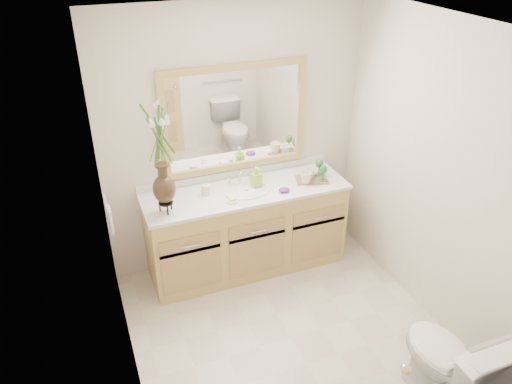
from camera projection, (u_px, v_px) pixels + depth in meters
name	position (u px, v px, depth m)	size (l,w,h in m)	color
floor	(291.00, 338.00, 4.00)	(2.60, 2.60, 0.00)	beige
ceiling	(305.00, 29.00, 2.82)	(2.40, 2.60, 0.02)	white
wall_back	(235.00, 139.00, 4.46)	(2.40, 0.02, 2.40)	silver
wall_front	(415.00, 343.00, 2.35)	(2.40, 0.02, 2.40)	silver
wall_left	(118.00, 247.00, 3.03)	(0.02, 2.60, 2.40)	silver
wall_right	(440.00, 180.00, 3.79)	(0.02, 2.60, 2.40)	silver
vanity	(246.00, 230.00, 4.62)	(1.80, 0.55, 0.80)	tan
counter	(246.00, 191.00, 4.42)	(1.84, 0.57, 0.03)	silver
sink	(247.00, 196.00, 4.43)	(0.38, 0.34, 0.23)	white
mirror	(235.00, 119.00, 4.35)	(1.32, 0.04, 0.97)	white
switch_plate	(110.00, 215.00, 3.76)	(0.02, 0.12, 0.12)	white
grab_bar	(510.00, 337.00, 2.72)	(0.03, 0.03, 0.55)	silver
toilet	(448.00, 365.00, 3.29)	(0.42, 0.75, 0.74)	white
flower_vase	(160.00, 144.00, 3.80)	(0.22, 0.22, 0.90)	black
tumbler	(206.00, 189.00, 4.33)	(0.07, 0.07, 0.09)	beige
soap_dish	(232.00, 201.00, 4.23)	(0.10, 0.10, 0.03)	beige
soap_bottle	(256.00, 177.00, 4.44)	(0.08, 0.08, 0.17)	#98D031
purple_dish	(284.00, 190.00, 4.38)	(0.10, 0.08, 0.04)	#572878
tray	(311.00, 180.00, 4.57)	(0.28, 0.19, 0.01)	brown
mug_left	(306.00, 177.00, 4.48)	(0.11, 0.10, 0.11)	beige
mug_right	(310.00, 173.00, 4.57)	(0.09, 0.08, 0.09)	beige
goblet_front	(323.00, 170.00, 4.49)	(0.07, 0.07, 0.15)	#246D26
goblet_back	(319.00, 164.00, 4.59)	(0.07, 0.07, 0.16)	#246D26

